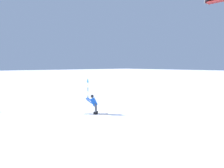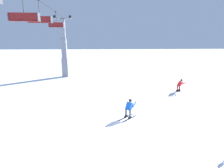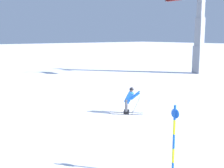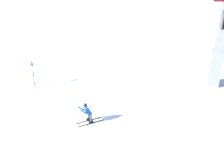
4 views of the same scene
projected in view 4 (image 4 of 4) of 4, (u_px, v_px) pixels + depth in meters
ground_plane at (79, 113)px, 18.25m from camera, size 260.00×260.00×0.00m
skier_carving_main at (87, 112)px, 16.87m from camera, size 1.57×1.58×1.53m
lift_tower_near at (221, 38)px, 20.39m from camera, size 0.87×2.50×9.46m
trail_marker_pole at (33, 73)px, 21.33m from camera, size 0.07×0.28×2.14m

